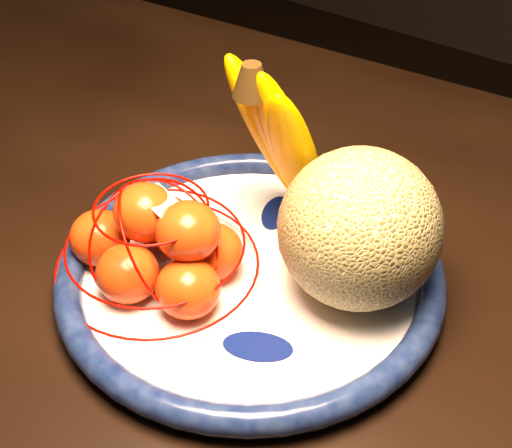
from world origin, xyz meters
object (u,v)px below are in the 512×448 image
Objects in this scene: banana_bunch at (286,137)px; cantaloupe at (359,229)px; mandarin_bag at (160,246)px; dining_table at (106,236)px; fruit_bowl at (250,271)px.

cantaloupe is at bearing 0.80° from banana_bunch.
banana_bunch reaches higher than mandarin_bag.
dining_table is at bearing 155.98° from mandarin_bag.
banana_bunch reaches higher than cantaloupe.
fruit_bowl is at bearing -10.41° from dining_table.
banana_bunch is (0.23, 0.06, 0.20)m from dining_table.
cantaloupe is at bearing 30.58° from mandarin_bag.
banana_bunch reaches higher than dining_table.
cantaloupe is at bearing -2.04° from dining_table.
mandarin_bag reaches higher than fruit_bowl.
fruit_bowl is 2.56× the size of cantaloupe.
cantaloupe is 0.13m from banana_bunch.
dining_table is at bearing 174.34° from fruit_bowl.
cantaloupe is (0.34, 0.02, 0.17)m from dining_table.
fruit_bowl is at bearing -156.77° from cantaloupe.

